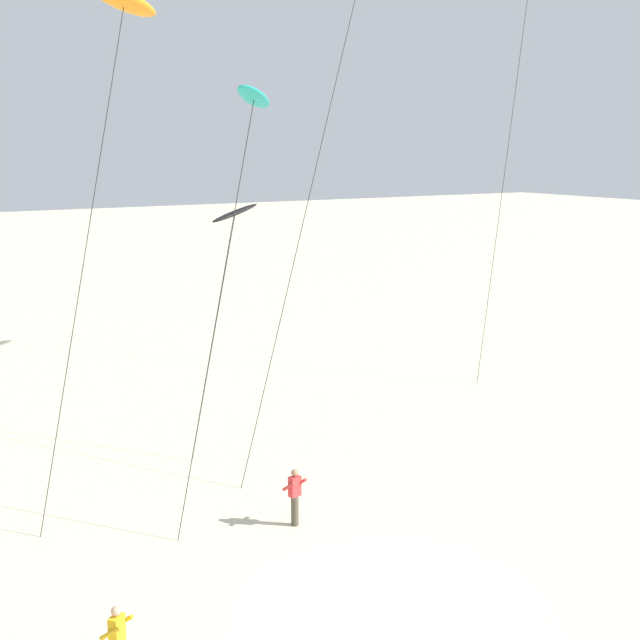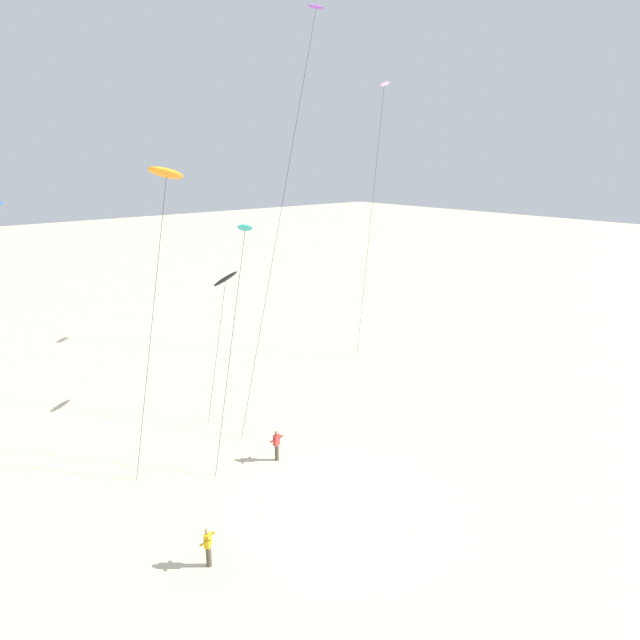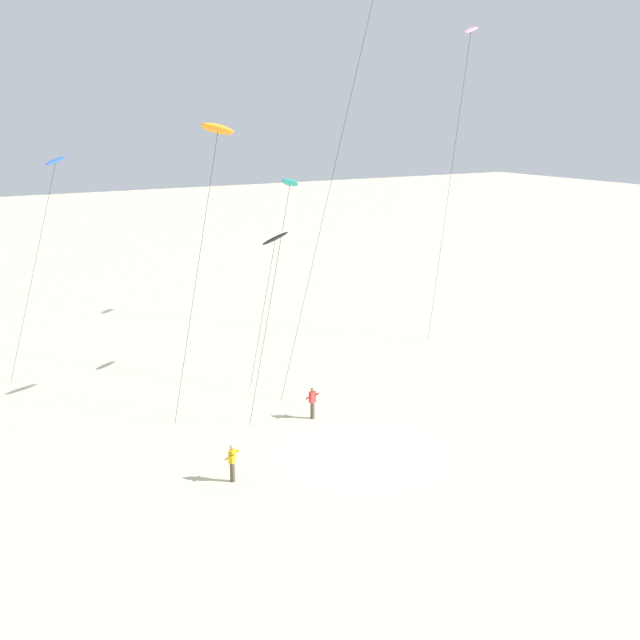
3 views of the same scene
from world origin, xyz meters
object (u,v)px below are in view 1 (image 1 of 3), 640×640
object	(u,v)px
kite_flyer_middle	(295,496)
kite_black	(234,216)
kite_teal	(253,103)
kite_orange	(123,4)

from	to	relation	value
kite_flyer_middle	kite_black	bearing A→B (deg)	76.41
kite_teal	kite_orange	bearing A→B (deg)	140.67
kite_black	kite_flyer_middle	world-z (taller)	kite_black
kite_teal	kite_orange	size ratio (longest dim) A/B	0.82
kite_teal	kite_orange	distance (m)	4.53
kite_teal	kite_flyer_middle	bearing A→B (deg)	-90.24
kite_teal	kite_black	distance (m)	6.40
kite_teal	kite_flyer_middle	distance (m)	11.06
kite_black	kite_orange	bearing A→B (deg)	-149.41
kite_orange	kite_flyer_middle	world-z (taller)	kite_orange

